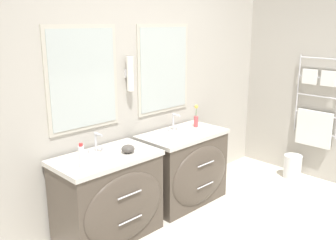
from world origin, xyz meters
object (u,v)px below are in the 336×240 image
toiletry_bottle (81,156)px  amenity_bowl (128,149)px  flower_vase (196,118)px  vanity_left (110,197)px  vanity_right (185,167)px  waste_bin (292,166)px

toiletry_bottle → amenity_bowl: (0.49, 0.01, -0.06)m
flower_vase → vanity_left: bearing=-176.1°
amenity_bowl → vanity_right: bearing=3.2°
vanity_left → amenity_bowl: size_ratio=7.73×
toiletry_bottle → waste_bin: bearing=-9.6°
vanity_right → amenity_bowl: bearing=-176.8°
vanity_left → amenity_bowl: amenity_bowl is taller
amenity_bowl → waste_bin: 2.44m
vanity_left → waste_bin: 2.55m
toiletry_bottle → waste_bin: 2.92m
toiletry_bottle → amenity_bowl: size_ratio=1.69×
flower_vase → waste_bin: bearing=-27.1°
vanity_right → flower_vase: 0.57m
toiletry_bottle → amenity_bowl: toiletry_bottle is taller
vanity_right → toiletry_bottle: bearing=-177.6°
toiletry_bottle → waste_bin: toiletry_bottle is taller
toiletry_bottle → flower_vase: 1.59m
amenity_bowl → flower_vase: (1.09, 0.13, 0.06)m
vanity_left → vanity_right: bearing=0.0°
toiletry_bottle → amenity_bowl: bearing=1.2°
vanity_left → vanity_right: (1.01, 0.00, 0.00)m
vanity_left → flower_vase: bearing=3.9°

